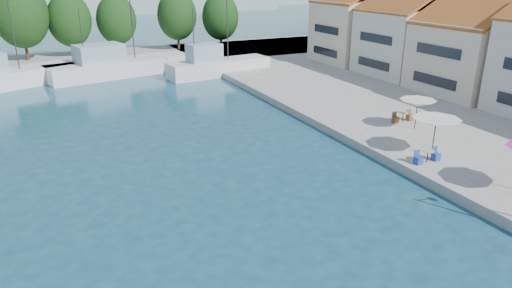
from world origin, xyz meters
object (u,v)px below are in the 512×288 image
trawler_02 (2,78)px  umbrella_cream (418,103)px  trawler_04 (217,66)px  trawler_03 (119,66)px  umbrella_white (436,122)px

trawler_02 → umbrella_cream: bearing=-69.7°
trawler_04 → umbrella_cream: (5.57, -26.34, 1.50)m
trawler_03 → trawler_04: same height
umbrella_cream → trawler_04: bearing=101.9°
umbrella_white → trawler_02: bearing=126.8°
trawler_03 → umbrella_cream: size_ratio=6.71×
umbrella_white → trawler_03: bearing=110.8°
trawler_02 → umbrella_cream: 41.07m
trawler_03 → umbrella_cream: (15.96, -31.30, 1.50)m
umbrella_cream → trawler_03: bearing=117.0°
trawler_02 → trawler_04: size_ratio=1.24×
trawler_03 → trawler_02: bearing=173.3°
trawler_03 → umbrella_cream: 35.16m
trawler_03 → umbrella_white: size_ratio=5.82×
trawler_02 → trawler_03: bearing=-16.5°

